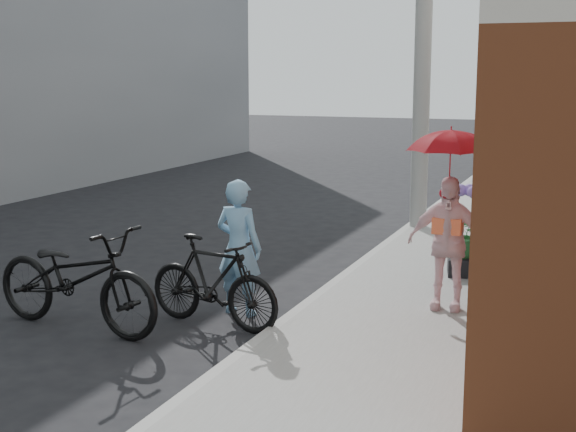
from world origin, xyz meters
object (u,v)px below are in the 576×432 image
Objects in this scene: officer at (239,247)px; bike_right at (213,282)px; utility_pole at (424,22)px; bike_left at (76,278)px; kimono_woman at (447,243)px; planter at (465,266)px.

bike_right is (-0.06, -0.52, -0.27)m from officer.
officer is at bearing -99.09° from utility_pole.
officer is at bearing -42.52° from bike_left.
officer is (-0.85, -5.32, -2.73)m from utility_pole.
kimono_woman is (2.20, 0.68, 0.09)m from officer.
officer is 3.17m from planter.
planter is (-0.05, 1.59, -0.62)m from kimono_woman.
kimono_woman is at bearing -52.53° from bike_right.
utility_pole is at bearing 104.39° from kimono_woman.
bike_left is 4.01m from kimono_woman.
kimono_woman is (1.35, -4.64, -2.64)m from utility_pole.
officer reaches higher than bike_left.
bike_left is at bearing -135.68° from planter.
officer is at bearing -133.52° from planter.
kimono_woman is (2.26, 1.20, 0.36)m from bike_right.
officer is 3.52× the size of planter.
kimono_woman reaches higher than bike_left.
officer is 0.71× the size of bike_left.
bike_right is 2.58m from kimono_woman.
planter is (2.21, 2.79, -0.26)m from bike_right.
bike_left is at bearing 47.58° from officer.
officer reaches higher than bike_right.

